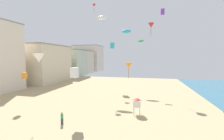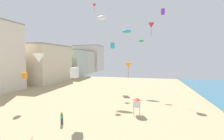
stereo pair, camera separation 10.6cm
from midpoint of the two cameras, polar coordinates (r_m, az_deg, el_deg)
The scene contains 18 objects.
boardwalk_hotel_mid at distance 61.37m, azimuth -25.84°, elevation 2.25°, with size 16.59×18.40×13.30m.
boardwalk_hotel_far at distance 76.30m, azimuth -17.26°, elevation 2.61°, with size 18.04×12.48×12.59m.
boardwalk_hotel_distant at distance 88.96m, azimuth -12.59°, elevation 3.00°, with size 15.03×12.74×12.69m.
boardwalk_hotel_furthest at distance 103.04m, azimuth -8.88°, elevation 4.41°, with size 17.04×15.09×16.81m.
kite_flyer at distance 21.71m, azimuth -18.57°, elevation -16.65°, with size 0.34×0.34×1.64m.
lifeguard_stand at distance 24.00m, azimuth 9.30°, elevation -12.06°, with size 1.10×1.10×2.55m.
kite_red_delta at distance 39.31m, azimuth 14.51°, elevation 16.05°, with size 1.40×1.40×3.17m.
kite_white_box at distance 22.39m, azimuth -14.18°, elevation -0.98°, with size 0.94×0.94×1.47m.
kite_orange_box at distance 30.54m, azimuth -30.32°, elevation -1.77°, with size 0.66×0.66×1.04m.
kite_cyan_box at distance 43.72m, azimuth 0.05°, elevation 9.25°, with size 1.06×1.06×1.67m.
kite_white_parafoil at distance 41.55m, azimuth -4.13°, elevation 19.11°, with size 2.75×0.76×1.07m.
kite_white_delta at distance 48.52m, azimuth -3.16°, elevation 19.41°, with size 0.97×0.97×2.19m.
kite_red_delta_2 at distance 45.17m, azimuth -6.88°, elevation 23.12°, with size 0.91×0.91×2.06m.
kite_cyan_parafoil at distance 44.71m, azimuth 5.45°, elevation 14.35°, with size 2.60×0.72×1.01m.
kite_green_parafoil at distance 39.45m, azimuth 10.80°, elevation 10.73°, with size 1.47×0.41×0.57m.
kite_purple_box at distance 43.94m, azimuth 18.54°, elevation 20.18°, with size 0.90×0.90×1.42m.
kite_white_delta_2 at distance 23.39m, azimuth -26.14°, elevation 4.14°, with size 1.53×1.53×3.48m.
kite_orange_delta at distance 16.80m, azimuth 6.15°, elevation 1.73°, with size 0.78×0.78×1.77m.
Camera 1 is at (8.90, -5.75, 8.71)m, focal length 24.13 mm.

